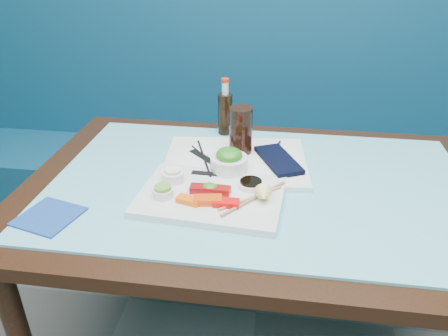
# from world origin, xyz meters

# --- Properties ---
(booth_bench) EXTENTS (3.00, 0.56, 1.17)m
(booth_bench) POSITION_xyz_m (0.00, 2.29, 0.37)
(booth_bench) COLOR navy
(booth_bench) RESTS_ON ground
(dining_table) EXTENTS (1.40, 0.90, 0.75)m
(dining_table) POSITION_xyz_m (0.00, 1.45, 0.67)
(dining_table) COLOR black
(dining_table) RESTS_ON ground
(glass_top) EXTENTS (1.22, 0.76, 0.01)m
(glass_top) POSITION_xyz_m (0.00, 1.45, 0.75)
(glass_top) COLOR #63B8C7
(glass_top) RESTS_ON dining_table
(sashimi_plate) EXTENTS (0.41, 0.31, 0.02)m
(sashimi_plate) POSITION_xyz_m (-0.13, 1.34, 0.77)
(sashimi_plate) COLOR silver
(sashimi_plate) RESTS_ON glass_top
(salmon_left) EXTENTS (0.07, 0.05, 0.02)m
(salmon_left) POSITION_xyz_m (-0.18, 1.28, 0.79)
(salmon_left) COLOR #FF620A
(salmon_left) RESTS_ON sashimi_plate
(salmon_mid) EXTENTS (0.08, 0.05, 0.02)m
(salmon_mid) POSITION_xyz_m (-0.13, 1.29, 0.79)
(salmon_mid) COLOR #E23F09
(salmon_mid) RESTS_ON sashimi_plate
(salmon_right) EXTENTS (0.07, 0.03, 0.02)m
(salmon_right) POSITION_xyz_m (-0.08, 1.28, 0.79)
(salmon_right) COLOR red
(salmon_right) RESTS_ON sashimi_plate
(tuna_left) EXTENTS (0.06, 0.04, 0.02)m
(tuna_left) POSITION_xyz_m (-0.16, 1.34, 0.79)
(tuna_left) COLOR maroon
(tuna_left) RESTS_ON sashimi_plate
(tuna_right) EXTENTS (0.06, 0.04, 0.02)m
(tuna_right) POSITION_xyz_m (-0.10, 1.34, 0.79)
(tuna_right) COLOR maroon
(tuna_right) RESTS_ON sashimi_plate
(seaweed_garnish) EXTENTS (0.05, 0.04, 0.02)m
(seaweed_garnish) POSITION_xyz_m (-0.13, 1.35, 0.79)
(seaweed_garnish) COLOR #2F771B
(seaweed_garnish) RESTS_ON sashimi_plate
(ramekin_wasabi) EXTENTS (0.07, 0.07, 0.02)m
(ramekin_wasabi) POSITION_xyz_m (-0.25, 1.30, 0.79)
(ramekin_wasabi) COLOR white
(ramekin_wasabi) RESTS_ON sashimi_plate
(wasabi_fill) EXTENTS (0.05, 0.05, 0.01)m
(wasabi_fill) POSITION_xyz_m (-0.25, 1.30, 0.81)
(wasabi_fill) COLOR #629831
(wasabi_fill) RESTS_ON ramekin_wasabi
(ramekin_ginger) EXTENTS (0.08, 0.08, 0.03)m
(ramekin_ginger) POSITION_xyz_m (-0.25, 1.39, 0.79)
(ramekin_ginger) COLOR silver
(ramekin_ginger) RESTS_ON sashimi_plate
(ginger_fill) EXTENTS (0.06, 0.06, 0.01)m
(ginger_fill) POSITION_xyz_m (-0.25, 1.39, 0.81)
(ginger_fill) COLOR #FFE1D1
(ginger_fill) RESTS_ON ramekin_ginger
(soy_dish) EXTENTS (0.09, 0.09, 0.01)m
(soy_dish) POSITION_xyz_m (-0.02, 1.39, 0.79)
(soy_dish) COLOR white
(soy_dish) RESTS_ON sashimi_plate
(soy_fill) EXTENTS (0.08, 0.08, 0.01)m
(soy_fill) POSITION_xyz_m (-0.02, 1.39, 0.80)
(soy_fill) COLOR black
(soy_fill) RESTS_ON soy_dish
(lemon_wedge) EXTENTS (0.05, 0.04, 0.05)m
(lemon_wedge) POSITION_xyz_m (0.02, 1.31, 0.80)
(lemon_wedge) COLOR #FCED77
(lemon_wedge) RESTS_ON sashimi_plate
(chopstick_sleeve) EXTENTS (0.12, 0.02, 0.00)m
(chopstick_sleeve) POSITION_xyz_m (-0.14, 1.44, 0.78)
(chopstick_sleeve) COLOR black
(chopstick_sleeve) RESTS_ON sashimi_plate
(wooden_chopstick_a) EXTENTS (0.16, 0.14, 0.01)m
(wooden_chopstick_a) POSITION_xyz_m (-0.02, 1.32, 0.78)
(wooden_chopstick_a) COLOR tan
(wooden_chopstick_a) RESTS_ON sashimi_plate
(wooden_chopstick_b) EXTENTS (0.16, 0.20, 0.01)m
(wooden_chopstick_b) POSITION_xyz_m (-0.01, 1.32, 0.78)
(wooden_chopstick_b) COLOR #9C6F49
(wooden_chopstick_b) RESTS_ON sashimi_plate
(serving_tray) EXTENTS (0.47, 0.37, 0.02)m
(serving_tray) POSITION_xyz_m (-0.08, 1.56, 0.77)
(serving_tray) COLOR white
(serving_tray) RESTS_ON glass_top
(paper_placemat) EXTENTS (0.37, 0.29, 0.00)m
(paper_placemat) POSITION_xyz_m (-0.08, 1.56, 0.78)
(paper_placemat) COLOR white
(paper_placemat) RESTS_ON serving_tray
(seaweed_bowl) EXTENTS (0.13, 0.13, 0.05)m
(seaweed_bowl) POSITION_xyz_m (-0.09, 1.48, 0.80)
(seaweed_bowl) COLOR silver
(seaweed_bowl) RESTS_ON serving_tray
(seaweed_salad) EXTENTS (0.08, 0.08, 0.04)m
(seaweed_salad) POSITION_xyz_m (-0.09, 1.48, 0.83)
(seaweed_salad) COLOR #26761B
(seaweed_salad) RESTS_ON seaweed_bowl
(cola_glass) EXTENTS (0.09, 0.09, 0.15)m
(cola_glass) POSITION_xyz_m (-0.07, 1.61, 0.85)
(cola_glass) COLOR black
(cola_glass) RESTS_ON serving_tray
(navy_pouch) EXTENTS (0.16, 0.22, 0.02)m
(navy_pouch) POSITION_xyz_m (0.05, 1.56, 0.78)
(navy_pouch) COLOR black
(navy_pouch) RESTS_ON serving_tray
(fork) EXTENTS (0.02, 0.08, 0.01)m
(fork) POSITION_xyz_m (0.04, 1.66, 0.78)
(fork) COLOR silver
(fork) RESTS_ON serving_tray
(black_chopstick_a) EXTENTS (0.09, 0.24, 0.01)m
(black_chopstick_a) POSITION_xyz_m (-0.18, 1.55, 0.78)
(black_chopstick_a) COLOR black
(black_chopstick_a) RESTS_ON serving_tray
(black_chopstick_b) EXTENTS (0.13, 0.17, 0.01)m
(black_chopstick_b) POSITION_xyz_m (-0.18, 1.55, 0.78)
(black_chopstick_b) COLOR black
(black_chopstick_b) RESTS_ON serving_tray
(tray_sleeve) EXTENTS (0.12, 0.12, 0.00)m
(tray_sleeve) POSITION_xyz_m (-0.18, 1.55, 0.78)
(tray_sleeve) COLOR black
(tray_sleeve) RESTS_ON serving_tray
(cola_bottle_body) EXTENTS (0.07, 0.07, 0.15)m
(cola_bottle_body) POSITION_xyz_m (-0.15, 1.79, 0.83)
(cola_bottle_body) COLOR black
(cola_bottle_body) RESTS_ON glass_top
(cola_bottle_neck) EXTENTS (0.03, 0.03, 0.05)m
(cola_bottle_neck) POSITION_xyz_m (-0.15, 1.79, 0.93)
(cola_bottle_neck) COLOR silver
(cola_bottle_neck) RESTS_ON cola_bottle_body
(cola_bottle_cap) EXTENTS (0.03, 0.03, 0.01)m
(cola_bottle_cap) POSITION_xyz_m (-0.15, 1.79, 0.96)
(cola_bottle_cap) COLOR red
(cola_bottle_cap) RESTS_ON cola_bottle_neck
(blue_napkin) EXTENTS (0.17, 0.17, 0.01)m
(blue_napkin) POSITION_xyz_m (-0.53, 1.19, 0.76)
(blue_napkin) COLOR navy
(blue_napkin) RESTS_ON glass_top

